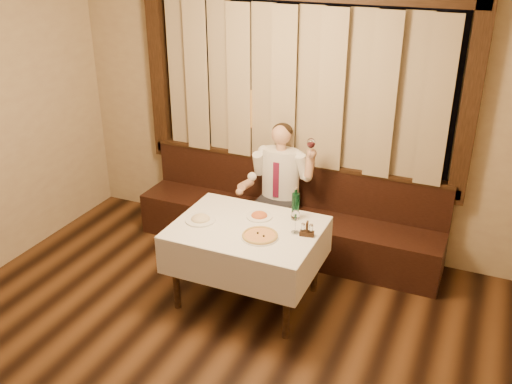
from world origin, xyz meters
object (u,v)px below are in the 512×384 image
at_px(pasta_red, 259,214).
at_px(green_bottle, 295,206).
at_px(banquette, 287,221).
at_px(pizza, 260,236).
at_px(dining_table, 247,237).
at_px(pasta_cream, 200,217).
at_px(cruet_caddy, 307,231).
at_px(seated_man, 278,180).

relative_size(pasta_red, green_bottle, 0.77).
xyz_separation_m(banquette, pizza, (0.18, -1.15, 0.46)).
height_order(dining_table, pasta_cream, pasta_cream).
bearing_deg(pasta_red, cruet_caddy, -16.69).
bearing_deg(pizza, banquette, 98.89).
distance_m(banquette, pasta_cream, 1.26).
xyz_separation_m(cruet_caddy, seated_man, (-0.61, 0.88, -0.00)).
bearing_deg(banquette, cruet_caddy, -61.31).
bearing_deg(seated_man, pizza, -76.50).
xyz_separation_m(pizza, cruet_caddy, (0.35, 0.18, 0.03)).
height_order(dining_table, seated_man, seated_man).
bearing_deg(pasta_red, green_bottle, 16.75).
bearing_deg(dining_table, cruet_caddy, 5.92).
bearing_deg(banquette, pizza, -81.11).
height_order(banquette, dining_table, banquette).
distance_m(dining_table, pizza, 0.25).
distance_m(cruet_caddy, seated_man, 1.07).
height_order(pasta_red, green_bottle, green_bottle).
height_order(cruet_caddy, seated_man, seated_man).
bearing_deg(seated_man, pasta_red, -81.76).
bearing_deg(pizza, pasta_cream, 174.17).
relative_size(dining_table, pasta_cream, 4.65).
relative_size(banquette, pasta_red, 13.51).
bearing_deg(green_bottle, pasta_cream, -154.18).
distance_m(dining_table, pasta_cream, 0.45).
relative_size(pizza, pasta_cream, 1.17).
bearing_deg(green_bottle, pizza, -110.18).
bearing_deg(dining_table, seated_man, 94.61).
bearing_deg(green_bottle, cruet_caddy, -51.43).
xyz_separation_m(pasta_cream, seated_man, (0.34, 1.00, 0.01)).
height_order(dining_table, cruet_caddy, cruet_caddy).
relative_size(cruet_caddy, seated_man, 0.09).
height_order(pizza, pasta_red, pasta_red).
bearing_deg(cruet_caddy, pizza, -160.99).
xyz_separation_m(pizza, pasta_red, (-0.15, 0.33, 0.02)).
xyz_separation_m(banquette, cruet_caddy, (0.53, -0.97, 0.49)).
height_order(green_bottle, seated_man, seated_man).
distance_m(pasta_red, cruet_caddy, 0.52).
xyz_separation_m(banquette, seated_man, (-0.08, -0.09, 0.49)).
distance_m(dining_table, seated_man, 0.95).
distance_m(pizza, cruet_caddy, 0.40).
bearing_deg(dining_table, pizza, -35.66).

